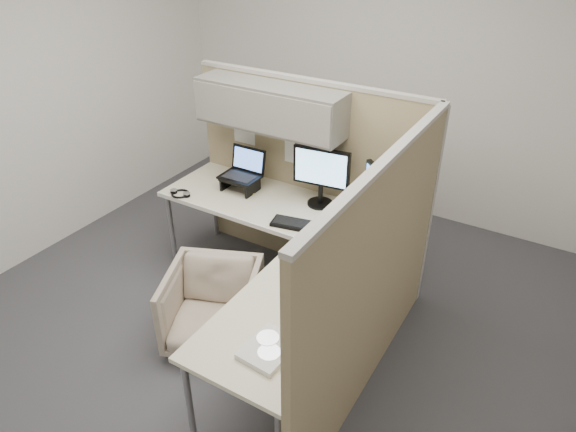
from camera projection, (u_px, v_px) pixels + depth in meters
The scene contains 18 objects.
ground at pixel (260, 323), 3.88m from camera, with size 4.50×4.50×0.00m, color #3A3A3F.
partition_back at pixel (291, 146), 4.02m from camera, with size 2.00×0.36×1.63m.
partition_right at pixel (377, 280), 3.01m from camera, with size 0.07×2.03×1.63m.
desk at pixel (282, 245), 3.56m from camera, with size 2.00×1.98×0.73m.
office_chair at pixel (213, 304), 3.59m from camera, with size 0.62×0.58×0.64m, color #C1B099.
monitor_left at pixel (321, 172), 3.83m from camera, with size 0.44×0.20×0.47m.
monitor_right at pixel (379, 198), 3.49m from camera, with size 0.34×0.33×0.47m.
laptop_station at pixel (242, 175), 4.13m from camera, with size 0.31×0.27×0.32m.
keyboard at pixel (301, 225), 3.68m from camera, with size 0.44×0.15×0.02m, color black.
mouse at pixel (341, 242), 3.49m from camera, with size 0.10×0.06×0.03m, color black.
travel_mug at pixel (347, 209), 3.74m from camera, with size 0.08×0.08×0.17m.
soda_can_green at pixel (372, 249), 3.34m from camera, with size 0.07×0.07×0.12m, color black.
soda_can_silver at pixel (361, 229), 3.55m from camera, with size 0.07×0.07×0.12m, color black.
sticky_note_c at pixel (250, 192), 4.13m from camera, with size 0.08×0.08×0.01m, color yellow.
sticky_note_b at pixel (281, 222), 3.73m from camera, with size 0.08×0.08×0.01m, color yellow.
headphones at pixel (180, 194), 4.09m from camera, with size 0.18×0.16×0.03m.
paper_stack at pixel (269, 349), 2.64m from camera, with size 0.25×0.30×0.03m.
desk_clock at pixel (309, 291), 3.00m from camera, with size 0.05×0.09×0.09m.
Camera 1 is at (1.68, -2.38, 2.69)m, focal length 32.00 mm.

